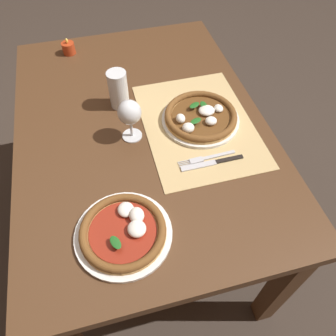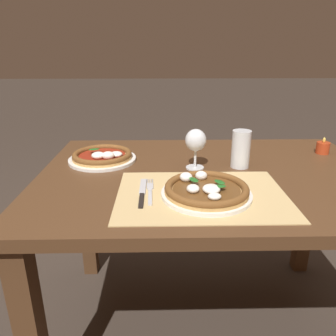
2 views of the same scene
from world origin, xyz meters
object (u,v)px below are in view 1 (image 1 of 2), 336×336
object	(u,v)px
votive_candle	(69,49)
pint_glass	(118,90)
pizza_far	(124,231)
fork	(206,158)
pizza_near	(201,117)
wine_glass	(130,114)
knife	(212,163)

from	to	relation	value
votive_candle	pint_glass	bearing A→B (deg)	-157.96
pint_glass	votive_candle	bearing A→B (deg)	22.04
pizza_far	fork	bearing A→B (deg)	-56.97
fork	pizza_far	bearing A→B (deg)	123.03
pizza_near	wine_glass	world-z (taller)	wine_glass
fork	votive_candle	distance (m)	0.85
pizza_far	wine_glass	world-z (taller)	wine_glass
wine_glass	pint_glass	size ratio (longest dim) A/B	1.07
pint_glass	pizza_near	bearing A→B (deg)	-121.87
wine_glass	knife	xyz separation A→B (m)	(-0.19, -0.23, -0.10)
pizza_near	wine_glass	xyz separation A→B (m)	(-0.01, 0.26, 0.08)
knife	votive_candle	size ratio (longest dim) A/B	2.99
wine_glass	pint_glass	xyz separation A→B (m)	(0.18, 0.01, -0.04)
fork	knife	size ratio (longest dim) A/B	0.93
pizza_far	pint_glass	distance (m)	0.56
pizza_far	fork	size ratio (longest dim) A/B	1.37
wine_glass	pizza_near	bearing A→B (deg)	-87.90
pizza_near	wine_glass	distance (m)	0.27
pint_glass	votive_candle	xyz separation A→B (m)	(0.40, 0.16, -0.05)
pint_glass	wine_glass	bearing A→B (deg)	-176.02
pint_glass	votive_candle	distance (m)	0.44
pizza_near	knife	world-z (taller)	pizza_near
pizza_near	knife	size ratio (longest dim) A/B	1.32
pizza_near	votive_candle	size ratio (longest dim) A/B	3.95
pizza_far	pint_glass	bearing A→B (deg)	-8.45
knife	votive_candle	xyz separation A→B (m)	(0.77, 0.41, 0.02)
pizza_near	fork	distance (m)	0.18
pizza_far	pint_glass	xyz separation A→B (m)	(0.55, -0.08, 0.05)
fork	knife	distance (m)	0.03
wine_glass	pint_glass	distance (m)	0.18
knife	fork	bearing A→B (deg)	24.71
pint_glass	fork	xyz separation A→B (m)	(-0.34, -0.23, -0.06)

